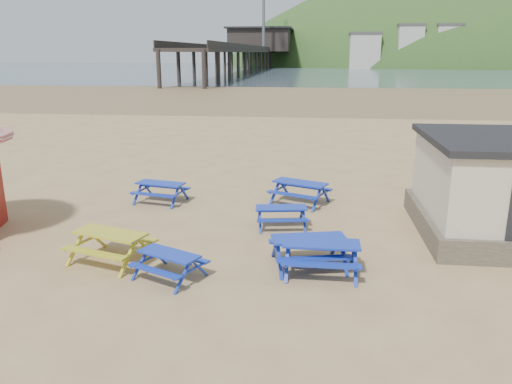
# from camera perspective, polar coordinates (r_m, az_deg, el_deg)

# --- Properties ---
(ground) EXTENTS (400.00, 400.00, 0.00)m
(ground) POSITION_cam_1_polar(r_m,az_deg,el_deg) (16.19, -5.68, -4.68)
(ground) COLOR tan
(ground) RESTS_ON ground
(wet_sand) EXTENTS (400.00, 400.00, 0.00)m
(wet_sand) POSITION_cam_1_polar(r_m,az_deg,el_deg) (70.12, 4.00, 11.04)
(wet_sand) COLOR olive
(wet_sand) RESTS_ON ground
(sea) EXTENTS (400.00, 400.00, 0.00)m
(sea) POSITION_cam_1_polar(r_m,az_deg,el_deg) (184.93, 5.81, 13.84)
(sea) COLOR #42525E
(sea) RESTS_ON ground
(picnic_table_blue_a) EXTENTS (2.12, 1.84, 0.78)m
(picnic_table_blue_a) POSITION_cam_1_polar(r_m,az_deg,el_deg) (19.63, -10.83, -0.04)
(picnic_table_blue_a) COLOR #2A1DB1
(picnic_table_blue_a) RESTS_ON ground
(picnic_table_blue_b) EXTENTS (2.51, 2.31, 0.85)m
(picnic_table_blue_b) POSITION_cam_1_polar(r_m,az_deg,el_deg) (19.17, 5.04, -0.08)
(picnic_table_blue_b) COLOR #2A1DB1
(picnic_table_blue_b) RESTS_ON ground
(picnic_table_blue_c) EXTENTS (1.86, 1.59, 0.70)m
(picnic_table_blue_c) POSITION_cam_1_polar(r_m,az_deg,el_deg) (16.57, 2.91, -2.85)
(picnic_table_blue_c) COLOR #2A1DB1
(picnic_table_blue_c) RESTS_ON ground
(picnic_table_blue_d) EXTENTS (2.05, 1.90, 0.69)m
(picnic_table_blue_d) POSITION_cam_1_polar(r_m,az_deg,el_deg) (13.09, -9.87, -8.27)
(picnic_table_blue_d) COLOR #2A1DB1
(picnic_table_blue_d) RESTS_ON ground
(picnic_table_blue_e) EXTENTS (2.30, 2.02, 0.83)m
(picnic_table_blue_e) POSITION_cam_1_polar(r_m,az_deg,el_deg) (13.63, 6.04, -6.80)
(picnic_table_blue_e) COLOR #2A1DB1
(picnic_table_blue_e) RESTS_ON ground
(picnic_table_blue_f) EXTENTS (2.00, 1.62, 0.84)m
(picnic_table_blue_f) POSITION_cam_1_polar(r_m,az_deg,el_deg) (13.30, 7.43, -7.42)
(picnic_table_blue_f) COLOR #2A1DB1
(picnic_table_blue_f) RESTS_ON ground
(picnic_table_yellow) EXTENTS (2.44, 2.17, 0.86)m
(picnic_table_yellow) POSITION_cam_1_polar(r_m,az_deg,el_deg) (14.42, -16.25, -6.04)
(picnic_table_yellow) COLOR #B2A915
(picnic_table_yellow) RESTS_ON ground
(pier) EXTENTS (24.00, 220.00, 39.29)m
(pier) POSITION_cam_1_polar(r_m,az_deg,el_deg) (194.22, 0.39, 15.61)
(pier) COLOR black
(pier) RESTS_ON ground
(headland_town) EXTENTS (264.00, 144.00, 108.00)m
(headland_town) POSITION_cam_1_polar(r_m,az_deg,el_deg) (259.86, 26.63, 10.62)
(headland_town) COLOR #2D4C1E
(headland_town) RESTS_ON ground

